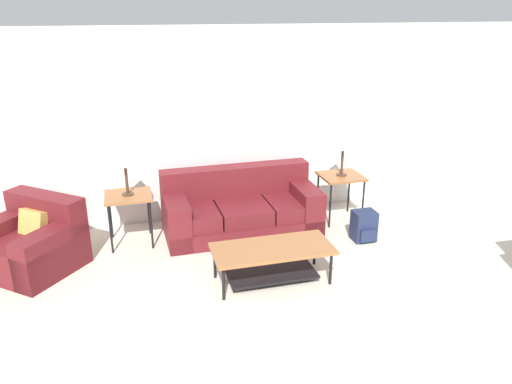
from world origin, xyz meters
TOP-DOWN VIEW (x-y plane):
  - wall_back at (0.00, 4.51)m, footprint 9.18×0.06m
  - couch at (-0.05, 3.88)m, footprint 2.01×0.93m
  - armchair at (-2.57, 3.54)m, footprint 1.35×1.34m
  - coffee_table at (-0.03, 2.52)m, footprint 1.29×0.58m
  - side_table_left at (-1.46, 3.88)m, footprint 0.56×0.53m
  - side_table_right at (1.37, 3.88)m, footprint 0.56×0.53m
  - table_lamp_left at (-1.46, 3.88)m, footprint 0.29×0.29m
  - table_lamp_right at (1.37, 3.88)m, footprint 0.29×0.29m
  - backpack at (1.40, 3.18)m, footprint 0.28×0.31m

SIDE VIEW (x-z plane):
  - backpack at x=1.40m, z-range 0.00..0.39m
  - armchair at x=-2.57m, z-range -0.11..0.69m
  - couch at x=-0.05m, z-range -0.11..0.71m
  - coffee_table at x=-0.03m, z-range 0.10..0.51m
  - side_table_left at x=-1.46m, z-range 0.26..0.91m
  - side_table_right at x=1.37m, z-range 0.26..0.91m
  - table_lamp_left at x=-1.46m, z-range 0.83..1.43m
  - table_lamp_right at x=1.37m, z-range 0.83..1.43m
  - wall_back at x=0.00m, z-range 0.00..2.60m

